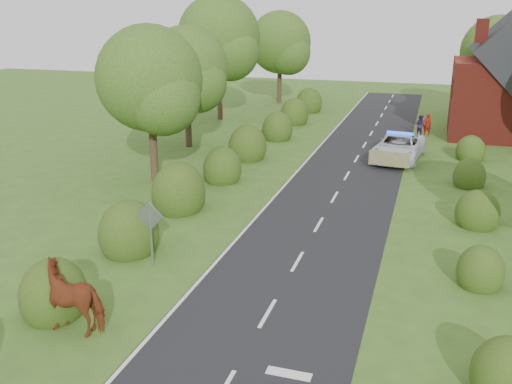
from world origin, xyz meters
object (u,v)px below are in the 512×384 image
(road_sign, at_px, (150,225))
(police_van, at_px, (399,147))
(cow, at_px, (77,300))
(pedestrian_red, at_px, (427,124))
(pedestrian_purple, at_px, (420,125))

(road_sign, bearing_deg, police_van, 68.13)
(cow, bearing_deg, police_van, 158.26)
(police_van, relative_size, pedestrian_red, 3.80)
(road_sign, bearing_deg, pedestrian_red, 71.40)
(pedestrian_red, bearing_deg, police_van, 66.00)
(road_sign, bearing_deg, pedestrian_purple, 72.09)
(cow, xyz_separation_m, pedestrian_red, (9.19, 31.11, -0.07))
(cow, distance_m, pedestrian_purple, 31.90)
(pedestrian_red, height_order, pedestrian_purple, pedestrian_red)
(cow, relative_size, pedestrian_purple, 1.57)
(road_sign, relative_size, pedestrian_purple, 1.62)
(road_sign, relative_size, cow, 1.03)
(pedestrian_red, bearing_deg, pedestrian_purple, 26.89)
(road_sign, relative_size, police_van, 0.42)
(pedestrian_purple, bearing_deg, pedestrian_red, -103.94)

